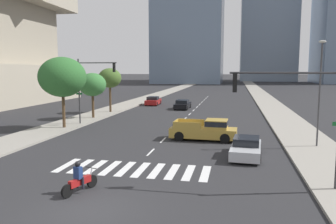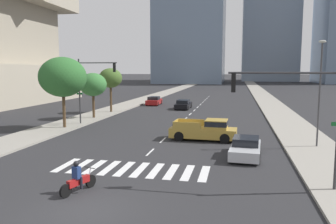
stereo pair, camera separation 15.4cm
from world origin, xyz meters
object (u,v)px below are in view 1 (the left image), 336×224
Objects in this scene: street_lamp_east at (320,86)px; street_tree_third at (110,78)px; motorcycle_lead at (80,180)px; sedan_red_1 at (153,101)px; street_tree_second at (92,85)px; sedan_silver_0 at (246,148)px; sedan_black_2 at (183,105)px; traffic_signal_far at (92,80)px; street_tree_nearest at (62,77)px; pickup_truck at (207,130)px; traffic_signal_near at (296,103)px.

street_tree_third is (-21.55, 15.68, 0.01)m from street_lamp_east.
motorcycle_lead reaches higher than sedan_red_1.
motorcycle_lead is at bearing -67.68° from street_tree_second.
sedan_silver_0 is 25.60m from street_tree_third.
street_tree_second reaches higher than sedan_black_2.
street_lamp_east is (18.47, -26.28, 3.84)m from sedan_red_1.
sedan_black_2 is 17.56m from traffic_signal_far.
sedan_black_2 is 20.58m from street_tree_nearest.
street_tree_third is (-1.80, 9.53, -0.07)m from traffic_signal_far.
sedan_black_2 reaches higher than sedan_silver_0.
sedan_black_2 is 25.80m from street_lamp_east.
sedan_silver_0 is at bearing -23.37° from street_tree_nearest.
street_lamp_east is (7.95, -1.16, 3.64)m from pickup_truck.
sedan_red_1 is 16.61m from street_tree_second.
street_lamp_east is (5.03, 3.49, 3.87)m from sedan_silver_0.
traffic_signal_near is at bearing 23.81° from sedan_silver_0.
sedan_red_1 is 11.69m from street_tree_third.
traffic_signal_far reaches higher than traffic_signal_near.
street_tree_third is at bearing 100.68° from traffic_signal_far.
sedan_silver_0 is 0.67× the size of traffic_signal_far.
sedan_silver_0 is 6.87m from traffic_signal_near.
sedan_black_2 is at bearing -157.95° from sedan_silver_0.
pickup_truck is 11.79m from traffic_signal_near.
traffic_signal_near reaches higher than sedan_red_1.
street_lamp_east reaches higher than street_tree_nearest.
traffic_signal_far is at bearing 54.31° from street_tree_nearest.
sedan_red_1 is 38.71m from traffic_signal_near.
sedan_black_2 is (-5.13, 20.74, -0.21)m from pickup_truck.
street_tree_nearest reaches higher than sedan_silver_0.
traffic_signal_far is 1.28× the size of street_tree_second.
sedan_red_1 is (-10.53, 25.12, -0.19)m from pickup_truck.
street_tree_second is (-1.80, 4.14, -0.66)m from traffic_signal_far.
sedan_silver_0 is 32.67m from sedan_red_1.
pickup_truck is at bearing -0.92° from motorcycle_lead.
sedan_black_2 is at bearing 53.89° from street_tree_second.
street_tree_nearest is 1.31× the size of street_tree_second.
street_tree_second is 0.90× the size of street_tree_third.
sedan_black_2 is 0.83× the size of traffic_signal_near.
sedan_silver_0 is 0.86× the size of street_tree_second.
motorcycle_lead is 33.33m from sedan_black_2.
street_tree_second is 5.42m from street_tree_third.
street_tree_second is at bearing 144.51° from sedan_black_2.
street_tree_second is at bearing 90.00° from street_tree_nearest.
street_lamp_east reaches higher than street_tree_second.
traffic_signal_near is 22.58m from traffic_signal_far.
street_tree_second is (-3.08, -16.00, 3.25)m from sedan_red_1.
sedan_silver_0 is 0.77× the size of traffic_signal_near.
sedan_silver_0 is at bearing -70.67° from traffic_signal_near.
motorcycle_lead is 0.36× the size of traffic_signal_near.
street_tree_second is (-16.52, 13.78, 3.29)m from sedan_silver_0.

